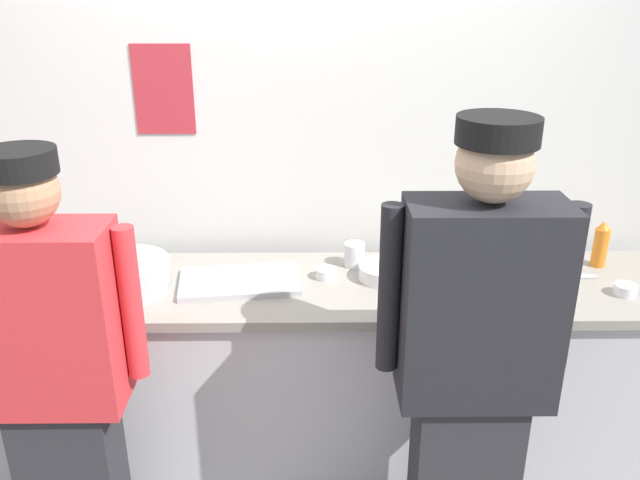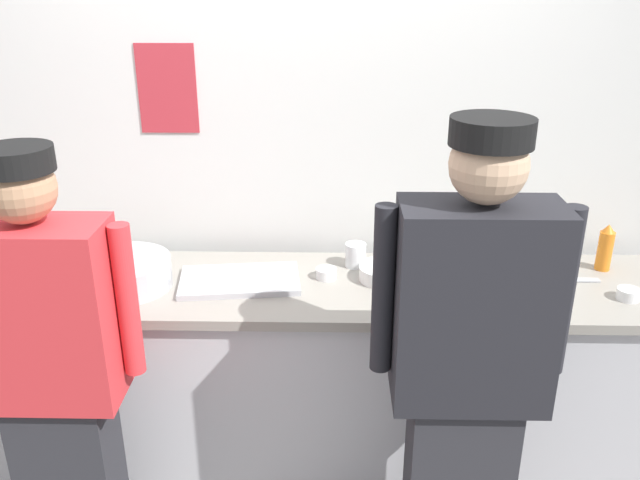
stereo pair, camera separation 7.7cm
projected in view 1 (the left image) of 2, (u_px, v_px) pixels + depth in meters
wall_back at (294, 163)px, 2.97m from camera, size 5.05×0.11×2.63m
prep_counter at (295, 379)px, 2.87m from camera, size 3.22×0.65×0.93m
chef_near_left at (56, 377)px, 2.16m from camera, size 0.60×0.24×1.65m
chef_center at (473, 367)px, 2.11m from camera, size 0.63×0.24×1.75m
plate_stack_front at (385, 272)px, 2.73m from camera, size 0.22×0.22×0.06m
mixing_bowl_steel at (122, 276)px, 2.63m from camera, size 0.39×0.39×0.12m
sheet_tray at (240, 281)px, 2.69m from camera, size 0.52×0.34×0.02m
squeeze_bottle_secondary at (470, 274)px, 2.55m from camera, size 0.05×0.05×0.21m
squeeze_bottle_spare at (601, 245)px, 2.83m from camera, size 0.06×0.06×0.21m
ramekin_red_sauce at (25, 277)px, 2.70m from camera, size 0.09×0.09×0.05m
ramekin_orange_sauce at (326, 273)px, 2.74m from camera, size 0.09×0.09×0.04m
ramekin_yellow_sauce at (625, 289)px, 2.60m from camera, size 0.09×0.09×0.04m
ramekin_green_sauce at (81, 264)px, 2.83m from camera, size 0.10×0.10×0.04m
deli_cup at (354, 255)px, 2.85m from camera, size 0.09×0.09×0.10m
chefs_knife at (558, 276)px, 2.75m from camera, size 0.28×0.03×0.02m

